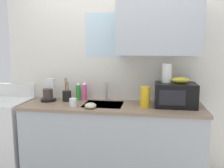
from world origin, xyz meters
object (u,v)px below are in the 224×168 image
coffee_maker (49,92)px  mug_white (73,102)px  microwave (175,95)px  dish_soap_bottle_pink (84,92)px  banana_bunch (181,80)px  stove_range (5,134)px  cereal_canister (145,97)px  paper_towel_roll (167,73)px  utensil_crock (67,95)px  small_bowl (91,106)px  dish_soap_bottle_green (78,92)px

coffee_maker → mug_white: size_ratio=2.95×
microwave → dish_soap_bottle_pink: bearing=172.3°
microwave → banana_bunch: bearing=1.8°
stove_range → cereal_canister: bearing=-1.7°
cereal_canister → stove_range: bearing=178.3°
stove_range → banana_bunch: (2.18, 0.05, 0.75)m
microwave → coffee_maker: size_ratio=1.64×
dish_soap_bottle_pink → banana_bunch: bearing=-7.3°
paper_towel_roll → utensil_crock: (-1.22, 0.02, -0.31)m
banana_bunch → utensil_crock: size_ratio=0.67×
coffee_maker → cereal_canister: size_ratio=1.19×
banana_bunch → utensil_crock: banana_bunch is taller
stove_range → utensil_crock: utensil_crock is taller
banana_bunch → utensil_crock: (-1.37, 0.07, -0.23)m
dish_soap_bottle_pink → small_bowl: size_ratio=1.84×
dish_soap_bottle_green → coffee_maker: bearing=-164.2°
dish_soap_bottle_green → small_bowl: dish_soap_bottle_green is taller
mug_white → small_bowl: bearing=-15.3°
cereal_canister → utensil_crock: utensil_crock is taller
coffee_maker → utensil_crock: 0.23m
stove_range → utensil_crock: size_ratio=3.64×
small_bowl → dish_soap_bottle_pink: bearing=114.3°
microwave → cereal_canister: size_ratio=1.96×
small_bowl → dish_soap_bottle_green: bearing=122.9°
dish_soap_bottle_green → small_bowl: 0.49m
paper_towel_roll → utensil_crock: size_ratio=0.74×
cereal_canister → banana_bunch: bearing=14.4°
stove_range → dish_soap_bottle_green: size_ratio=4.68×
mug_white → small_bowl: mug_white is taller
dish_soap_bottle_green → mug_white: (0.04, -0.35, -0.06)m
paper_towel_roll → coffee_maker: bearing=179.7°
dish_soap_bottle_pink → small_bowl: (0.18, -0.40, -0.08)m
utensil_crock → small_bowl: utensil_crock is taller
paper_towel_roll → small_bowl: bearing=-160.3°
mug_white → stove_range: bearing=171.6°
coffee_maker → mug_white: coffee_maker is taller
mug_white → small_bowl: (0.22, -0.06, -0.02)m
microwave → dish_soap_bottle_green: 1.21m
stove_range → small_bowl: (1.20, -0.20, 0.47)m
banana_bunch → paper_towel_roll: size_ratio=0.91×
cereal_canister → utensil_crock: size_ratio=0.79×
utensil_crock → dish_soap_bottle_pink: bearing=21.0°
microwave → mug_white: microwave is taller
dish_soap_bottle_green → cereal_canister: bearing=-16.7°
stove_range → coffee_maker: bearing=10.2°
microwave → mug_white: (-1.16, -0.19, -0.09)m
dish_soap_bottle_pink → cereal_canister: 0.81m
mug_white → small_bowl: 0.23m
stove_range → dish_soap_bottle_pink: bearing=10.9°
dish_soap_bottle_pink → mug_white: (-0.04, -0.34, -0.07)m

